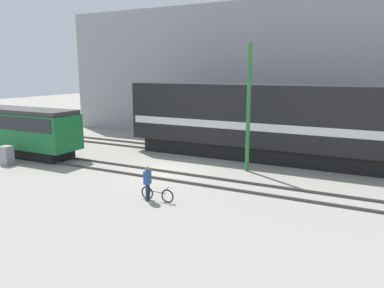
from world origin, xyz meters
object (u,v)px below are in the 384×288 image
Objects in this scene: person at (147,180)px; streetcar at (17,128)px; utility_pole_left at (248,109)px; signal_box at (7,155)px; bicycle at (157,194)px; freight_locomotive at (279,122)px.

streetcar is at bearing 164.21° from person.
utility_pole_left is 15.47m from signal_box.
streetcar is 14.10m from person.
utility_pole_left is (1.94, 6.90, 3.41)m from bicycle.
bicycle is at bearing -105.70° from utility_pole_left.
freight_locomotive is 12.08× the size of bicycle.
bicycle is at bearing 21.07° from person.
person reaches higher than bicycle.
person is at bearing -108.09° from freight_locomotive.
freight_locomotive reaches higher than streetcar.
utility_pole_left reaches higher than person.
freight_locomotive is 3.56m from utility_pole_left.
bicycle is at bearing -14.74° from streetcar.
person is 11.86m from signal_box.
streetcar is 1.34× the size of utility_pole_left.
freight_locomotive is at bearing 73.77° from bicycle.
freight_locomotive is 10.80m from bicycle.
person is 0.22× the size of utility_pole_left.
utility_pole_left is at bearing 71.57° from person.
freight_locomotive reaches higher than signal_box.
streetcar is 6.10× the size of person.
freight_locomotive is 17.58m from signal_box.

